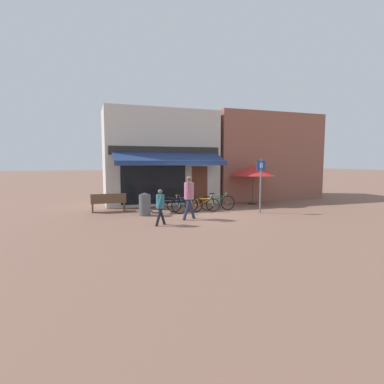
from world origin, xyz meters
name	(u,v)px	position (x,y,z in m)	size (l,w,h in m)	color
ground_plane	(206,214)	(0.00, 0.00, 0.00)	(160.00, 160.00, 0.00)	brown
shop_front	(160,158)	(-0.98, 4.63, 2.59)	(6.25, 4.49, 5.19)	beige
neighbour_building	(259,157)	(5.87, 5.15, 2.67)	(7.05, 4.00, 5.34)	#8E5647
bike_rack_rail	(191,202)	(-0.35, 1.03, 0.47)	(3.21, 0.04, 0.57)	#47494F
bicycle_black	(167,205)	(-1.57, 0.77, 0.39)	(1.67, 0.86, 0.87)	black
bicycle_blue	(185,204)	(-0.72, 0.87, 0.38)	(1.60, 0.72, 0.84)	black
bicycle_orange	(202,204)	(0.12, 0.78, 0.35)	(1.56, 0.89, 0.81)	black
bicycle_green	(217,202)	(0.98, 0.93, 0.38)	(1.73, 0.52, 0.86)	black
pedestrian_adult	(189,193)	(-1.07, -0.85, 1.08)	(0.63, 0.64, 1.78)	#282D47
pedestrian_child	(160,204)	(-2.44, -1.61, 0.81)	(0.46, 0.52, 1.35)	black
litter_bin	(145,204)	(-2.61, 0.64, 0.51)	(0.52, 0.52, 1.01)	#515459
parking_sign	(261,180)	(2.50, -0.47, 1.51)	(0.44, 0.07, 2.47)	slate
cafe_parasol	(253,170)	(3.68, 2.23, 1.88)	(2.51, 2.51, 2.16)	#4C3D2D
park_bench	(109,202)	(-4.06, 2.15, 0.46)	(1.60, 0.45, 0.87)	brown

